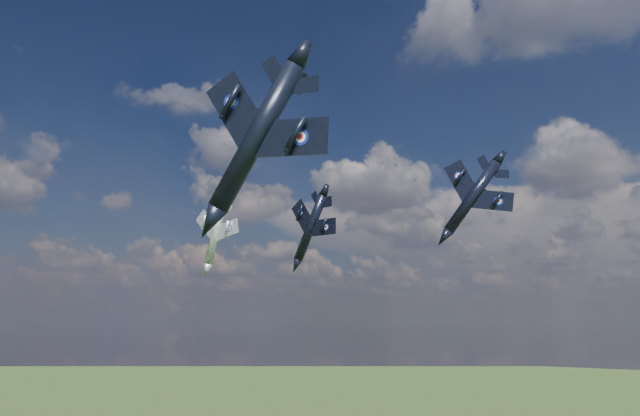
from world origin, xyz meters
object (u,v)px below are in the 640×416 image
Objects in this scene: jet_high_navy at (473,197)px; jet_lead_navy at (311,227)px; jet_left_silver at (216,232)px; jet_right_navy at (257,137)px.

jet_lead_navy is at bearing -150.16° from jet_high_navy.
jet_left_silver reaches higher than jet_lead_navy.
jet_lead_navy is 0.76× the size of jet_high_navy.
jet_right_navy is 58.18m from jet_left_silver.
jet_lead_navy is at bearing -12.84° from jet_left_silver.
jet_high_navy is at bearing 58.26° from jet_lead_navy.
jet_left_silver is (-36.65, -14.28, -3.79)m from jet_high_navy.
jet_high_navy is (14.64, 19.12, 5.50)m from jet_lead_navy.
jet_lead_navy is at bearing 106.05° from jet_right_navy.
jet_right_navy is at bearing -106.15° from jet_high_navy.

